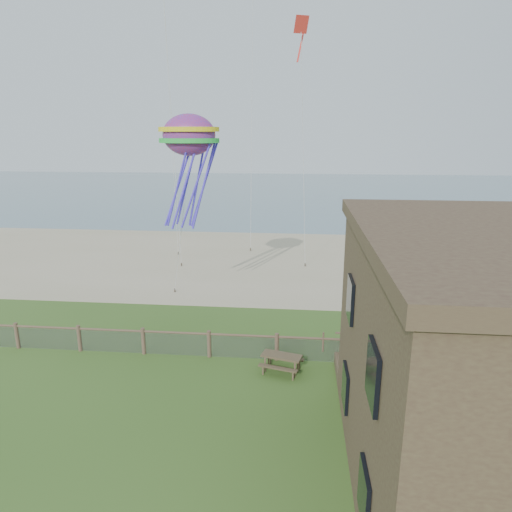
{
  "coord_description": "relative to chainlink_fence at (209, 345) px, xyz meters",
  "views": [
    {
      "loc": [
        3.83,
        -12.19,
        9.68
      ],
      "look_at": [
        1.9,
        8.0,
        4.17
      ],
      "focal_mm": 32.0,
      "sensor_mm": 36.0,
      "label": 1
    }
  ],
  "objects": [
    {
      "name": "octopus_kite",
      "position": [
        -1.81,
        5.19,
        7.37
      ],
      "size": [
        3.61,
        3.0,
        6.39
      ],
      "primitive_type": null,
      "rotation": [
        0.0,
        0.0,
        -0.29
      ],
      "color": "red"
    },
    {
      "name": "ocean",
      "position": [
        0.0,
        60.0,
        -0.55
      ],
      "size": [
        160.0,
        68.0,
        0.02
      ],
      "primitive_type": "cube",
      "color": "slate",
      "rests_on": "ground"
    },
    {
      "name": "sand_beach",
      "position": [
        0.0,
        16.0,
        -0.55
      ],
      "size": [
        72.0,
        20.0,
        0.02
      ],
      "primitive_type": "cube",
      "color": "tan",
      "rests_on": "ground"
    },
    {
      "name": "ground",
      "position": [
        0.0,
        -6.0,
        -0.55
      ],
      "size": [
        160.0,
        160.0,
        0.0
      ],
      "primitive_type": "plane",
      "color": "#35561D",
      "rests_on": "ground"
    },
    {
      "name": "chainlink_fence",
      "position": [
        0.0,
        0.0,
        0.0
      ],
      "size": [
        36.2,
        0.2,
        1.25
      ],
      "primitive_type": null,
      "color": "brown",
      "rests_on": "ground"
    },
    {
      "name": "picnic_table",
      "position": [
        3.25,
        -1.0,
        -0.2
      ],
      "size": [
        1.92,
        1.63,
        0.7
      ],
      "primitive_type": null,
      "rotation": [
        0.0,
        0.0,
        -0.26
      ],
      "color": "brown",
      "rests_on": "ground"
    },
    {
      "name": "kite_red",
      "position": [
        3.68,
        10.71,
        14.55
      ],
      "size": [
        1.46,
        1.79,
        2.25
      ],
      "primitive_type": null,
      "rotation": [
        0.44,
        0.0,
        0.37
      ],
      "color": "red"
    }
  ]
}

